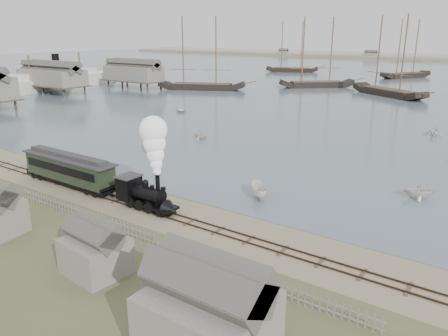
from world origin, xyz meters
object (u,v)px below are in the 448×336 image
Objects in this scene: locomotive at (152,171)px; steamship at (57,71)px; beached_dinghy at (48,168)px; passenger_coach at (69,168)px.

steamship is at bearing 149.45° from locomotive.
steamship is (-86.73, 51.19, 0.99)m from locomotive.
beached_dinghy is at bearing -134.19° from steamship.
locomotive is at bearing 0.00° from passenger_coach.
steamship reaches higher than locomotive.
locomotive is at bearing -74.86° from beached_dinghy.
locomotive is 0.66× the size of passenger_coach.
locomotive reaches higher than passenger_coach.
passenger_coach is 7.02m from beached_dinghy.
steamship reaches higher than beached_dinghy.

